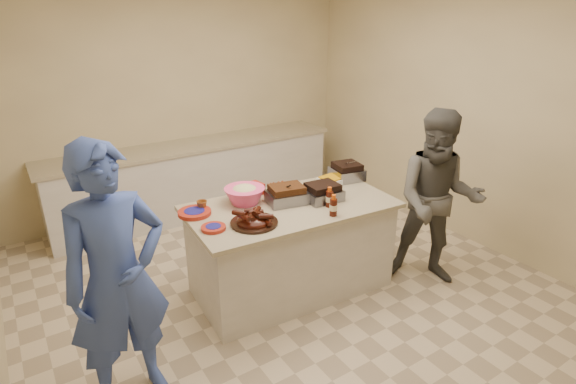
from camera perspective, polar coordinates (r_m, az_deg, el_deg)
room at (r=4.20m, az=0.89°, el=-12.86°), size 4.50×5.00×2.70m
back_counter at (r=5.75m, az=-11.46°, el=1.74°), size 3.60×0.64×0.90m
island at (r=4.29m, az=0.37°, el=-11.98°), size 1.84×1.06×0.84m
rib_platter at (r=3.55m, az=-4.31°, el=-4.05°), size 0.41×0.41×0.15m
pulled_pork_tray at (r=3.92m, az=-0.16°, el=-1.35°), size 0.38×0.31×0.10m
brisket_tray at (r=3.99m, az=4.37°, el=-0.98°), size 0.33×0.28×0.09m
roasting_pan at (r=4.51m, az=7.43°, el=1.65°), size 0.33×0.33×0.11m
coleslaw_bowl at (r=3.93m, az=-5.48°, el=-1.42°), size 0.38×0.38×0.24m
sausage_plate at (r=4.15m, az=-0.62°, el=0.04°), size 0.30×0.30×0.04m
mac_cheese_dish at (r=4.39m, az=5.82°, el=1.15°), size 0.30×0.24×0.07m
bbq_bottle_a at (r=3.86m, az=5.23°, el=-1.86°), size 0.06×0.06×0.18m
bbq_bottle_b at (r=3.70m, az=5.74°, el=-2.98°), size 0.07×0.07×0.18m
mustard_bottle at (r=4.02m, az=-2.13°, el=-0.77°), size 0.05×0.05×0.13m
sauce_bowl at (r=4.11m, az=-1.90°, el=-0.24°), size 0.13×0.05×0.12m
plate_stack_large at (r=3.78m, az=-11.77°, el=-2.80°), size 0.29×0.29×0.03m
plate_stack_small at (r=3.50m, az=-9.44°, el=-4.70°), size 0.20×0.20×0.03m
plastic_cup at (r=3.84m, az=-10.81°, el=-2.26°), size 0.09×0.09×0.09m
basket_stack at (r=4.10m, az=-4.60°, el=-0.32°), size 0.22×0.18×0.10m
guest_gray at (r=4.63m, az=17.22°, el=-10.33°), size 1.74×1.70×0.62m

